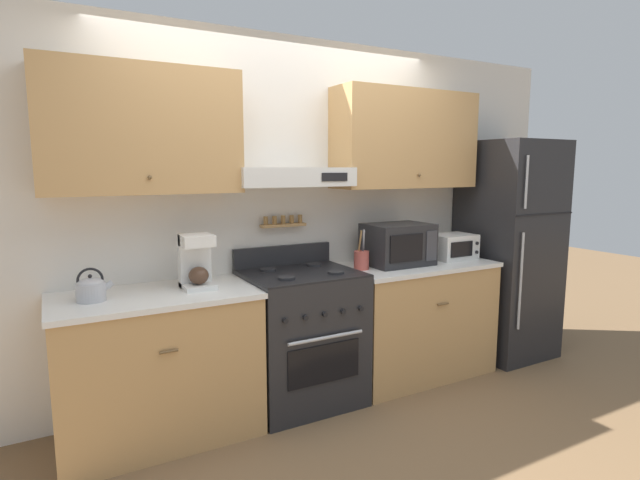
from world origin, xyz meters
The scene contains 11 objects.
ground_plane centered at (0.00, 0.00, 0.00)m, with size 16.00×16.00×0.00m, color brown.
wall_back centered at (0.01, 0.62, 1.48)m, with size 5.20×0.46×2.55m.
counter_left centered at (-0.97, 0.34, 0.45)m, with size 1.17×0.66×0.89m.
counter_right centered at (0.99, 0.34, 0.45)m, with size 1.22×0.66×0.89m.
stove_range centered at (0.00, 0.33, 0.47)m, with size 0.76×0.67×1.07m.
refrigerator centered at (2.00, 0.30, 0.93)m, with size 0.68×0.71×1.85m.
tea_kettle centered at (-1.30, 0.33, 0.96)m, with size 0.20×0.16×0.19m.
coffee_maker centered at (-0.71, 0.36, 1.06)m, with size 0.19×0.21×0.33m.
microwave centered at (0.84, 0.35, 1.05)m, with size 0.49×0.36×0.31m.
utensil_crock centered at (0.49, 0.33, 0.97)m, with size 0.11×0.11×0.29m.
toaster_oven centered at (1.37, 0.33, 0.99)m, with size 0.35×0.28×0.20m.
Camera 1 is at (-1.50, -2.64, 1.63)m, focal length 28.00 mm.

